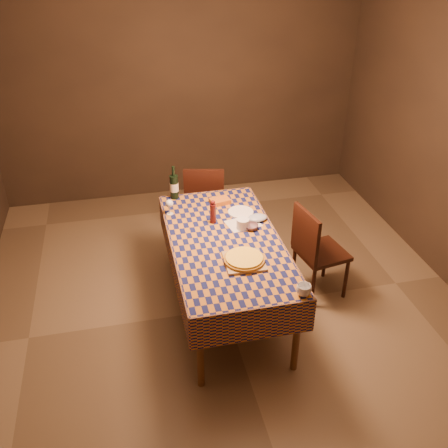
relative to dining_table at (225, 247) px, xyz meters
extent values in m
plane|color=brown|center=(0.00, 0.00, -0.69)|extent=(5.00, 5.00, 0.00)
cube|color=#34271D|center=(0.00, 2.50, 0.66)|extent=(4.50, 0.10, 2.70)
cylinder|color=brown|center=(-0.38, -0.83, -0.32)|extent=(0.06, 0.06, 0.75)
cylinder|color=brown|center=(0.38, -0.83, -0.32)|extent=(0.06, 0.06, 0.75)
cylinder|color=brown|center=(-0.38, 0.83, -0.32)|extent=(0.06, 0.06, 0.75)
cylinder|color=brown|center=(0.38, 0.83, -0.32)|extent=(0.06, 0.06, 0.75)
cube|color=brown|center=(0.00, 0.00, 0.05)|extent=(0.90, 1.80, 0.03)
cube|color=brown|center=(0.00, 0.00, 0.07)|extent=(0.92, 1.82, 0.02)
cube|color=brown|center=(0.00, -0.92, -0.07)|extent=(0.94, 0.01, 0.30)
cube|color=brown|center=(0.00, 0.92, -0.07)|extent=(0.94, 0.01, 0.30)
cube|color=brown|center=(-0.47, 0.00, -0.07)|extent=(0.01, 1.84, 0.30)
cube|color=brown|center=(0.47, 0.00, -0.07)|extent=(0.01, 1.84, 0.30)
cube|color=#A07C4B|center=(0.07, -0.35, 0.09)|extent=(0.32, 0.32, 0.02)
cylinder|color=#9F681A|center=(0.07, -0.35, 0.11)|extent=(0.43, 0.43, 0.02)
cylinder|color=gold|center=(0.07, -0.35, 0.12)|extent=(0.39, 0.39, 0.01)
cylinder|color=#4B1111|center=(-0.04, 0.31, 0.17)|extent=(0.07, 0.07, 0.19)
sphere|color=#4B1111|center=(-0.04, 0.31, 0.28)|extent=(0.04, 0.04, 0.04)
imported|color=#634853|center=(0.26, 0.13, 0.10)|extent=(0.15, 0.15, 0.04)
cylinder|color=white|center=(-0.41, 0.55, 0.08)|extent=(0.07, 0.07, 0.00)
cylinder|color=white|center=(-0.41, 0.55, 0.12)|extent=(0.01, 0.01, 0.07)
sphere|color=white|center=(-0.41, 0.55, 0.19)|extent=(0.07, 0.07, 0.07)
ellipsoid|color=#420816|center=(-0.41, 0.55, 0.18)|extent=(0.05, 0.05, 0.03)
cylinder|color=black|center=(-0.32, 0.86, 0.20)|extent=(0.09, 0.09, 0.24)
cylinder|color=black|center=(-0.32, 0.86, 0.36)|extent=(0.03, 0.03, 0.10)
cylinder|color=beige|center=(-0.32, 0.86, 0.20)|extent=(0.09, 0.09, 0.09)
cylinder|color=silver|center=(0.19, 0.15, 0.12)|extent=(0.14, 0.14, 0.09)
cube|color=#C5641A|center=(0.09, 0.65, 0.10)|extent=(0.20, 0.16, 0.05)
cylinder|color=white|center=(0.25, 0.43, 0.08)|extent=(0.24, 0.24, 0.01)
imported|color=white|center=(0.39, -0.84, 0.12)|extent=(0.13, 0.13, 0.09)
cube|color=silver|center=(0.22, 0.22, 0.08)|extent=(0.33, 0.28, 0.00)
ellipsoid|color=#9BABC6|center=(0.36, 0.26, 0.10)|extent=(0.21, 0.18, 0.05)
cube|color=black|center=(0.06, 1.29, -0.24)|extent=(0.51, 0.51, 0.04)
cube|color=black|center=(0.02, 1.10, 0.01)|extent=(0.42, 0.13, 0.46)
cylinder|color=black|center=(0.28, 1.43, -0.48)|extent=(0.04, 0.04, 0.43)
cylinder|color=black|center=(-0.07, 1.51, -0.48)|extent=(0.04, 0.04, 0.43)
cylinder|color=black|center=(0.20, 1.07, -0.48)|extent=(0.04, 0.04, 0.43)
cylinder|color=black|center=(-0.15, 1.16, -0.48)|extent=(0.04, 0.04, 0.43)
cube|color=black|center=(0.95, 0.07, -0.24)|extent=(0.49, 0.49, 0.04)
cube|color=black|center=(0.75, 0.03, 0.01)|extent=(0.11, 0.42, 0.46)
cylinder|color=black|center=(1.15, -0.08, -0.48)|extent=(0.04, 0.04, 0.43)
cylinder|color=black|center=(1.09, 0.28, -0.48)|extent=(0.04, 0.04, 0.43)
cylinder|color=black|center=(0.80, -0.14, -0.48)|extent=(0.04, 0.04, 0.43)
cylinder|color=black|center=(0.74, 0.21, -0.48)|extent=(0.04, 0.04, 0.43)
camera|label=1|loc=(-0.80, -3.50, 2.41)|focal=40.00mm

